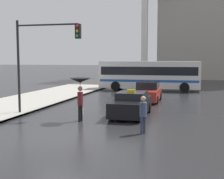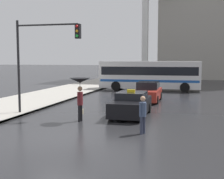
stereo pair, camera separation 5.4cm
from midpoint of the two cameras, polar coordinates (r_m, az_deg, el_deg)
ground_plane at (r=13.25m, az=-9.71°, el=-8.74°), size 300.00×300.00×0.00m
taxi at (r=17.95m, az=3.60°, el=-2.77°), size 1.91×4.37×1.53m
sedan_red at (r=24.28m, az=6.62°, el=-0.54°), size 1.91×4.22×1.49m
city_bus at (r=32.71m, az=6.96°, el=2.80°), size 10.32×2.82×3.03m
pedestrian_with_umbrella at (r=16.26m, az=-5.78°, el=0.64°), size 1.10×1.10×2.28m
pedestrian_man at (r=13.63m, az=5.76°, el=-4.06°), size 0.41×0.45×1.67m
traffic_light at (r=18.26m, az=-12.46°, el=7.28°), size 3.92×0.38×5.48m
monument_cross at (r=50.05m, az=6.16°, el=14.56°), size 8.60×0.90×19.54m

